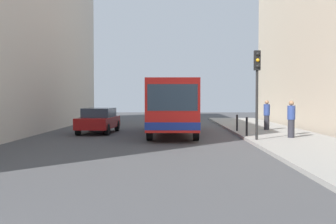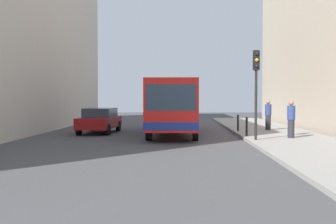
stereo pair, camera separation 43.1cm
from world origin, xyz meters
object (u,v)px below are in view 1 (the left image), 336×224
object	(u,v)px
traffic_light	(257,78)
bollard_near	(247,126)
bus	(173,104)
pedestrian_near_signal	(291,119)
bollard_mid	(237,123)
car_beside_bus	(99,120)
pedestrian_mid_sidewalk	(267,115)

from	to	relation	value
traffic_light	bollard_near	xyz separation A→B (m)	(-0.10, 2.00, -2.38)
traffic_light	bus	bearing A→B (deg)	127.17
pedestrian_near_signal	bollard_mid	bearing A→B (deg)	-78.57
car_beside_bus	pedestrian_mid_sidewalk	xyz separation A→B (m)	(10.08, 0.59, 0.27)
traffic_light	bollard_near	world-z (taller)	traffic_light
traffic_light	bollard_mid	world-z (taller)	traffic_light
bollard_mid	pedestrian_mid_sidewalk	size ratio (longest dim) A/B	0.53
bollard_near	pedestrian_near_signal	xyz separation A→B (m)	(1.98, -0.96, 0.43)
bollard_mid	car_beside_bus	bearing A→B (deg)	178.46
car_beside_bus	pedestrian_mid_sidewalk	distance (m)	10.10
pedestrian_mid_sidewalk	traffic_light	bearing A→B (deg)	-58.81
pedestrian_near_signal	pedestrian_mid_sidewalk	world-z (taller)	pedestrian_near_signal
bollard_mid	pedestrian_mid_sidewalk	distance (m)	2.13
car_beside_bus	pedestrian_near_signal	xyz separation A→B (m)	(10.14, -4.33, 0.27)
car_beside_bus	bollard_near	size ratio (longest dim) A/B	4.72
pedestrian_near_signal	bollard_near	bearing A→B (deg)	-40.17
bollard_mid	pedestrian_near_signal	world-z (taller)	pedestrian_near_signal
car_beside_bus	pedestrian_near_signal	size ratio (longest dim) A/B	2.49
bus	bollard_near	distance (m)	4.95
pedestrian_mid_sidewalk	pedestrian_near_signal	bearing A→B (deg)	-41.13
bollard_mid	pedestrian_near_signal	bearing A→B (deg)	-64.30
traffic_light	bollard_mid	xyz separation A→B (m)	(-0.10, 5.15, -2.38)
bus	traffic_light	size ratio (longest dim) A/B	2.69
pedestrian_mid_sidewalk	bollard_mid	bearing A→B (deg)	-108.86
car_beside_bus	pedestrian_near_signal	bearing A→B (deg)	159.78
bus	pedestrian_near_signal	bearing A→B (deg)	145.48
bus	car_beside_bus	bearing A→B (deg)	-3.50
car_beside_bus	bollard_near	world-z (taller)	car_beside_bus
bollard_mid	bus	bearing A→B (deg)	-178.50
car_beside_bus	traffic_light	xyz separation A→B (m)	(8.26, -5.37, 2.22)
bollard_near	pedestrian_mid_sidewalk	xyz separation A→B (m)	(1.92, 3.97, 0.43)
bus	pedestrian_mid_sidewalk	size ratio (longest dim) A/B	6.15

